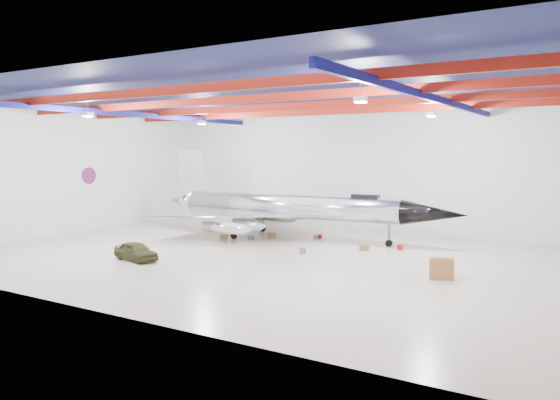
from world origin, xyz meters
The scene contains 17 objects.
floor centered at (0.00, 0.00, 0.00)m, with size 40.00×40.00×0.00m, color beige.
wall_back centered at (0.00, 15.00, 5.50)m, with size 40.00×40.00×0.00m, color silver.
wall_left centered at (-20.00, 0.00, 5.50)m, with size 30.00×30.00×0.00m, color silver.
ceiling centered at (0.00, 0.00, 11.00)m, with size 40.00×40.00×0.00m, color #0A0F38.
ceiling_structure centered at (0.00, 0.00, 10.32)m, with size 39.50×29.50×1.08m.
wall_roundel centered at (-19.94, 2.00, 5.00)m, with size 1.50×1.50×0.10m, color #B21414.
jet_aircraft centered at (-2.16, 7.41, 2.39)m, with size 26.75×16.11×7.29m.
jeep centered at (-5.90, -5.82, 0.61)m, with size 1.45×3.61×1.23m, color #39381C.
desk centered at (12.75, -0.70, 0.61)m, with size 1.33×0.66×1.22m, color brown.
crate_ply centered at (-6.46, 4.44, 0.17)m, with size 0.50×0.40×0.35m, color olive.
toolbox_red centered at (0.08, 8.83, 0.16)m, with size 0.46×0.37×0.32m, color maroon.
engine_drum centered at (2.32, 1.99, 0.20)m, with size 0.44×0.44×0.40m, color #59595B.
parts_bin centered at (5.48, 5.50, 0.20)m, with size 0.58×0.46×0.40m, color olive.
crate_small centered at (-4.41, 5.33, 0.15)m, with size 0.43×0.35×0.30m, color #59595B.
tool_chest centered at (7.67, 6.97, 0.20)m, with size 0.45×0.45×0.40m, color maroon.
oil_barrel centered at (-3.32, 6.80, 0.22)m, with size 0.61×0.49×0.43m, color olive.
spares_box centered at (0.08, 8.19, 0.17)m, with size 0.39×0.39×0.35m, color #59595B.
Camera 1 is at (20.77, -31.06, 7.10)m, focal length 35.00 mm.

